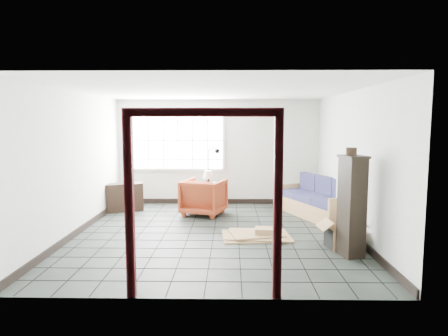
{
  "coord_description": "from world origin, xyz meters",
  "views": [
    {
      "loc": [
        0.32,
        -7.17,
        2.04
      ],
      "look_at": [
        0.18,
        0.3,
        1.18
      ],
      "focal_mm": 32.0,
      "sensor_mm": 36.0,
      "label": 1
    }
  ],
  "objects_px": {
    "futon_sofa": "(318,202)",
    "tall_shelf": "(352,205)",
    "armchair": "(204,195)",
    "side_table": "(210,190)"
  },
  "relations": [
    {
      "from": "armchair",
      "to": "side_table",
      "type": "xyz_separation_m",
      "value": [
        0.08,
        0.89,
        -0.03
      ]
    },
    {
      "from": "armchair",
      "to": "tall_shelf",
      "type": "distance_m",
      "value": 3.66
    },
    {
      "from": "side_table",
      "to": "futon_sofa",
      "type": "bearing_deg",
      "value": -22.39
    },
    {
      "from": "futon_sofa",
      "to": "tall_shelf",
      "type": "xyz_separation_m",
      "value": [
        -0.06,
        -2.6,
        0.47
      ]
    },
    {
      "from": "tall_shelf",
      "to": "futon_sofa",
      "type": "bearing_deg",
      "value": 74.19
    },
    {
      "from": "armchair",
      "to": "tall_shelf",
      "type": "height_order",
      "value": "tall_shelf"
    },
    {
      "from": "armchair",
      "to": "side_table",
      "type": "relative_size",
      "value": 1.48
    },
    {
      "from": "side_table",
      "to": "tall_shelf",
      "type": "height_order",
      "value": "tall_shelf"
    },
    {
      "from": "futon_sofa",
      "to": "side_table",
      "type": "height_order",
      "value": "futon_sofa"
    },
    {
      "from": "futon_sofa",
      "to": "side_table",
      "type": "distance_m",
      "value": 2.61
    }
  ]
}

